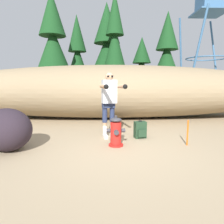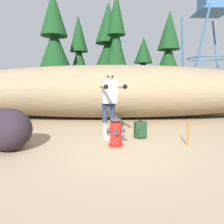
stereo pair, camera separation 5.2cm
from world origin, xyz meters
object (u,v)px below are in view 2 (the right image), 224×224
object	(u,v)px
fire_hydrant	(116,132)
survey_stake	(188,133)
spare_backpack	(140,130)
utility_worker	(109,97)
boulder_large	(8,129)
watchtower	(212,3)

from	to	relation	value
fire_hydrant	survey_stake	size ratio (longest dim) A/B	1.18
survey_stake	spare_backpack	bearing A→B (deg)	146.06
utility_worker	survey_stake	bearing A→B (deg)	57.21
spare_backpack	boulder_large	distance (m)	3.16
spare_backpack	boulder_large	xyz separation A→B (m)	(-3.02, -0.90, 0.24)
spare_backpack	boulder_large	size ratio (longest dim) A/B	0.42
boulder_large	survey_stake	bearing A→B (deg)	3.28
fire_hydrant	boulder_large	bearing A→B (deg)	-174.06
spare_backpack	survey_stake	bearing A→B (deg)	43.87
spare_backpack	watchtower	bearing A→B (deg)	134.80
boulder_large	fire_hydrant	bearing A→B (deg)	5.94
utility_worker	spare_backpack	bearing A→B (deg)	77.40
utility_worker	watchtower	size ratio (longest dim) A/B	0.17
utility_worker	survey_stake	distance (m)	2.08
boulder_large	watchtower	distance (m)	17.25
survey_stake	watchtower	bearing A→B (deg)	62.16
utility_worker	boulder_large	xyz separation A→B (m)	(-2.20, -0.90, -0.62)
fire_hydrant	utility_worker	xyz separation A→B (m)	(-0.14, 0.65, 0.75)
utility_worker	spare_backpack	world-z (taller)	utility_worker
spare_backpack	survey_stake	size ratio (longest dim) A/B	0.78
fire_hydrant	survey_stake	bearing A→B (deg)	-0.47
spare_backpack	survey_stake	world-z (taller)	survey_stake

